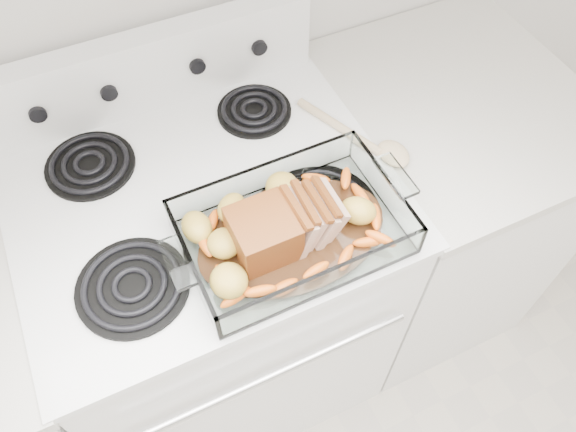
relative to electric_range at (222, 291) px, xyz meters
name	(u,v)px	position (x,y,z in m)	size (l,w,h in m)	color
electric_range	(222,291)	(0.00, 0.00, 0.00)	(0.78, 0.70, 1.12)	white
counter_right	(426,210)	(0.66, 0.00, -0.02)	(0.58, 0.68, 0.93)	white
baking_dish	(292,232)	(0.12, -0.19, 0.48)	(0.41, 0.27, 0.08)	silver
pork_roast	(278,228)	(0.09, -0.19, 0.51)	(0.21, 0.11, 0.09)	#623113
roast_vegetables	(282,214)	(0.12, -0.15, 0.49)	(0.39, 0.21, 0.05)	orange
wooden_spoon	(369,142)	(0.38, -0.04, 0.46)	(0.15, 0.27, 0.02)	tan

